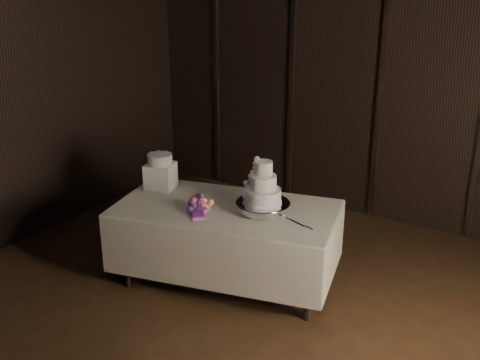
# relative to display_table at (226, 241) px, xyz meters

# --- Properties ---
(room) EXTENTS (6.08, 7.08, 3.08)m
(room) POSITION_rel_display_table_xyz_m (0.63, -1.30, 1.08)
(room) COLOR black
(room) RESTS_ON ground
(display_table) EXTENTS (2.18, 1.48, 0.76)m
(display_table) POSITION_rel_display_table_xyz_m (0.00, 0.00, 0.00)
(display_table) COLOR silver
(display_table) RESTS_ON ground
(cake_stand) EXTENTS (0.61, 0.61, 0.09)m
(cake_stand) POSITION_rel_display_table_xyz_m (0.34, 0.08, 0.39)
(cake_stand) COLOR silver
(cake_stand) RESTS_ON display_table
(wedding_cake) EXTENTS (0.36, 0.32, 0.38)m
(wedding_cake) POSITION_rel_display_table_xyz_m (0.31, 0.07, 0.58)
(wedding_cake) COLOR white
(wedding_cake) RESTS_ON cake_stand
(bouquet) EXTENTS (0.49, 0.48, 0.19)m
(bouquet) POSITION_rel_display_table_xyz_m (-0.14, -0.18, 0.41)
(bouquet) COLOR #C75358
(bouquet) RESTS_ON display_table
(box_pedestal) EXTENTS (0.33, 0.33, 0.25)m
(box_pedestal) POSITION_rel_display_table_xyz_m (-0.80, 0.06, 0.47)
(box_pedestal) COLOR white
(box_pedestal) RESTS_ON display_table
(small_cake) EXTENTS (0.28, 0.28, 0.10)m
(small_cake) POSITION_rel_display_table_xyz_m (-0.80, 0.06, 0.64)
(small_cake) COLOR white
(small_cake) RESTS_ON box_pedestal
(cake_knife) EXTENTS (0.36, 0.15, 0.01)m
(cake_knife) POSITION_rel_display_table_xyz_m (0.66, 0.04, 0.35)
(cake_knife) COLOR silver
(cake_knife) RESTS_ON display_table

